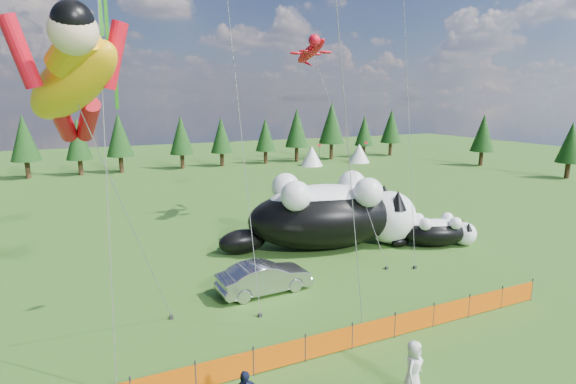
{
  "coord_description": "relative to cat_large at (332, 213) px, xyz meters",
  "views": [
    {
      "loc": [
        -7.77,
        -16.09,
        9.37
      ],
      "look_at": [
        1.56,
        4.0,
        4.76
      ],
      "focal_mm": 28.0,
      "sensor_mm": 36.0,
      "label": 1
    }
  ],
  "objects": [
    {
      "name": "gecko_kite",
      "position": [
        1.82,
        6.61,
        10.55
      ],
      "size": [
        2.93,
        14.21,
        17.01
      ],
      "color": "red",
      "rests_on": "ground"
    },
    {
      "name": "safety_fence",
      "position": [
        -6.44,
        -10.83,
        -1.73
      ],
      "size": [
        22.06,
        0.06,
        1.1
      ],
      "color": "#262626",
      "rests_on": "ground"
    },
    {
      "name": "festival_tents",
      "position": [
        4.56,
        32.17,
        -0.83
      ],
      "size": [
        50.0,
        3.2,
        2.8
      ],
      "primitive_type": null,
      "color": "white",
      "rests_on": "ground"
    },
    {
      "name": "spectator_e",
      "position": [
        -5.09,
        -13.86,
        -1.32
      ],
      "size": [
        1.05,
        0.96,
        1.81
      ],
      "primitive_type": "imported",
      "rotation": [
        0.0,
        0.0,
        0.56
      ],
      "color": "silver",
      "rests_on": "ground"
    },
    {
      "name": "cat_small",
      "position": [
        6.39,
        -2.76,
        -1.25
      ],
      "size": [
        5.5,
        3.31,
        2.05
      ],
      "rotation": [
        0.0,
        0.0,
        -0.35
      ],
      "color": "black",
      "rests_on": "ground"
    },
    {
      "name": "ground",
      "position": [
        -6.44,
        -7.83,
        -2.23
      ],
      "size": [
        160.0,
        160.0,
        0.0
      ],
      "primitive_type": "plane",
      "color": "#12390A",
      "rests_on": "ground"
    },
    {
      "name": "cat_large",
      "position": [
        0.0,
        0.0,
        0.0
      ],
      "size": [
        12.88,
        6.5,
        4.69
      ],
      "rotation": [
        0.0,
        0.0,
        -0.21
      ],
      "color": "black",
      "rests_on": "ground"
    },
    {
      "name": "tree_line",
      "position": [
        -6.44,
        37.17,
        1.77
      ],
      "size": [
        90.0,
        4.0,
        8.0
      ],
      "primitive_type": null,
      "color": "black",
      "rests_on": "ground"
    },
    {
      "name": "superhero_kite",
      "position": [
        -14.26,
        -9.18,
        7.61
      ],
      "size": [
        6.29,
        6.96,
        12.54
      ],
      "color": "#F7A90D",
      "rests_on": "ground"
    },
    {
      "name": "car",
      "position": [
        -6.53,
        -4.66,
        -1.46
      ],
      "size": [
        4.75,
        1.9,
        1.54
      ],
      "primitive_type": "imported",
      "rotation": [
        0.0,
        0.0,
        1.63
      ],
      "color": "#AFAEB3",
      "rests_on": "ground"
    }
  ]
}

